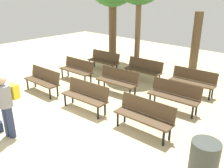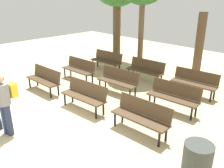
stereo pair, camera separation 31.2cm
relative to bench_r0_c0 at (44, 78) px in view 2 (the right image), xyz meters
name	(u,v)px [view 2 (the right image)]	position (x,y,z in m)	size (l,w,h in m)	color
ground_plane	(43,128)	(2.25, -1.41, -0.50)	(24.00, 24.00, 0.00)	#CCB789
bench_r0_c0	(44,78)	(0.00, 0.00, 0.00)	(1.62, 0.55, 0.87)	#4C3823
bench_r0_c1	(85,94)	(2.18, 0.13, 0.00)	(1.63, 0.61, 0.87)	#4C3823
bench_r0_c2	(141,115)	(4.26, 0.32, 0.00)	(1.62, 0.56, 0.87)	#4C3823
bench_r1_c0	(79,68)	(-0.08, 1.66, 0.00)	(1.62, 0.55, 0.87)	#4C3823
bench_r1_c1	(118,80)	(2.02, 1.80, 0.00)	(1.63, 0.61, 0.87)	#4C3823
bench_r1_c2	(174,95)	(4.18, 2.00, 0.00)	(1.63, 0.60, 0.87)	#4C3823
bench_r2_c0	(107,60)	(-0.21, 3.38, 0.00)	(1.63, 0.57, 0.87)	#4C3823
bench_r2_c1	(146,69)	(1.95, 3.52, 0.00)	(1.62, 0.57, 0.87)	#4C3823
bench_r2_c2	(195,81)	(4.05, 3.59, 0.00)	(1.63, 0.60, 0.87)	#4C3823
tree_0	(199,44)	(3.01, 5.86, 0.85)	(0.36, 0.36, 2.70)	brown
visitor_with_backpack	(5,101)	(1.88, -2.14, 0.43)	(0.41, 0.57, 1.65)	navy
trash_bin	(197,164)	(6.10, -0.33, -0.08)	(0.55, 0.55, 0.85)	#383D38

